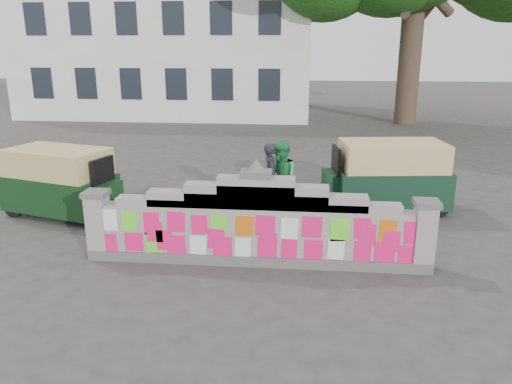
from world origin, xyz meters
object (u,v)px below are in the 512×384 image
cyclist_bike (271,199)px  cyclist_rider (271,186)px  rickshaw_left (62,181)px  pedestrian (281,180)px  rickshaw_right (388,175)px

cyclist_bike → cyclist_rider: cyclist_rider is taller
cyclist_bike → rickshaw_left: size_ratio=0.57×
cyclist_bike → pedestrian: pedestrian is taller
cyclist_rider → rickshaw_left: rickshaw_left is taller
cyclist_bike → rickshaw_right: rickshaw_right is taller
cyclist_rider → pedestrian: 0.27m
cyclist_bike → rickshaw_right: size_ratio=0.55×
pedestrian → rickshaw_right: 2.71m
pedestrian → rickshaw_right: pedestrian is taller
cyclist_bike → cyclist_rider: size_ratio=1.12×
cyclist_bike → pedestrian: size_ratio=0.94×
cyclist_bike → rickshaw_right: bearing=-86.1°
cyclist_bike → pedestrian: (0.23, 0.03, 0.47)m
cyclist_bike → rickshaw_right: (2.81, 0.84, 0.43)m
cyclist_bike → cyclist_rider: (0.00, 0.00, 0.31)m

